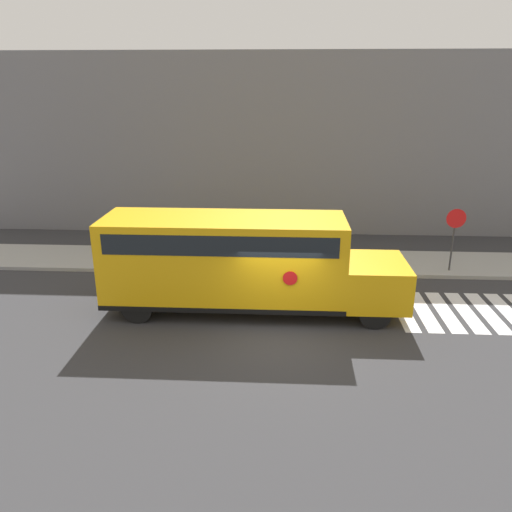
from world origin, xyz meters
name	(u,v)px	position (x,y,z in m)	size (l,w,h in m)	color
ground_plane	(279,335)	(0.00, 0.00, 0.00)	(60.00, 60.00, 0.00)	#333335
sidewalk_strip	(281,261)	(0.00, 6.50, 0.07)	(44.00, 3.00, 0.15)	#9E9E99
building_backdrop	(283,142)	(0.00, 13.00, 4.36)	(32.00, 4.00, 8.72)	slate
crosswalk_stripes	(476,312)	(6.60, 2.00, 0.00)	(5.40, 3.20, 0.01)	white
school_bus	(238,259)	(-1.37, 1.77, 1.81)	(9.80, 2.57, 3.20)	#EAA80F
stop_sign	(454,231)	(6.77, 5.58, 1.80)	(0.76, 0.10, 2.69)	#38383A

